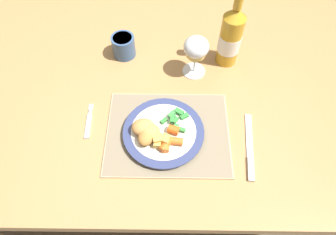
{
  "coord_description": "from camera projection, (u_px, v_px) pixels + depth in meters",
  "views": [
    {
      "loc": [
        0.01,
        -0.63,
        1.51
      ],
      "look_at": [
        0.01,
        -0.16,
        0.78
      ],
      "focal_mm": 32.0,
      "sensor_mm": 36.0,
      "label": 1
    }
  ],
  "objects": [
    {
      "name": "green_beans_pile",
      "position": [
        176.0,
        119.0,
        0.87
      ],
      "size": [
        0.09,
        0.08,
        0.02
      ],
      "color": "green",
      "rests_on": "dinner_plate"
    },
    {
      "name": "dining_table",
      "position": [
        167.0,
        98.0,
        1.05
      ],
      "size": [
        1.48,
        0.93,
        0.74
      ],
      "color": "#AD7F4C",
      "rests_on": "ground"
    },
    {
      "name": "table_knife",
      "position": [
        250.0,
        152.0,
        0.85
      ],
      "size": [
        0.04,
        0.22,
        0.01
      ],
      "color": "silver",
      "rests_on": "dining_table"
    },
    {
      "name": "dinner_plate",
      "position": [
        164.0,
        132.0,
        0.86
      ],
      "size": [
        0.23,
        0.23,
        0.02
      ],
      "color": "silver",
      "rests_on": "placemat"
    },
    {
      "name": "placemat",
      "position": [
        168.0,
        133.0,
        0.88
      ],
      "size": [
        0.36,
        0.28,
        0.01
      ],
      "color": "tan",
      "rests_on": "dining_table"
    },
    {
      "name": "roast_potatoes",
      "position": [
        160.0,
        141.0,
        0.82
      ],
      "size": [
        0.05,
        0.04,
        0.03
      ],
      "color": "gold",
      "rests_on": "dinner_plate"
    },
    {
      "name": "drinking_cup",
      "position": [
        124.0,
        46.0,
        1.03
      ],
      "size": [
        0.08,
        0.08,
        0.08
      ],
      "color": "#385684",
      "rests_on": "dining_table"
    },
    {
      "name": "fork",
      "position": [
        89.0,
        123.0,
        0.9
      ],
      "size": [
        0.02,
        0.12,
        0.01
      ],
      "color": "silver",
      "rests_on": "dining_table"
    },
    {
      "name": "ground_plane",
      "position": [
        167.0,
        172.0,
        1.61
      ],
      "size": [
        6.0,
        6.0,
        0.0
      ],
      "primitive_type": "plane",
      "color": "brown"
    },
    {
      "name": "glazed_carrots",
      "position": [
        170.0,
        140.0,
        0.83
      ],
      "size": [
        0.07,
        0.09,
        0.02
      ],
      "color": "orange",
      "rests_on": "dinner_plate"
    },
    {
      "name": "wine_glass",
      "position": [
        196.0,
        49.0,
        0.93
      ],
      "size": [
        0.08,
        0.08,
        0.14
      ],
      "color": "silver",
      "rests_on": "dining_table"
    },
    {
      "name": "breaded_croquettes",
      "position": [
        146.0,
        131.0,
        0.83
      ],
      "size": [
        0.09,
        0.09,
        0.04
      ],
      "color": "tan",
      "rests_on": "dinner_plate"
    },
    {
      "name": "bottle",
      "position": [
        231.0,
        37.0,
        0.96
      ],
      "size": [
        0.07,
        0.07,
        0.29
      ],
      "color": "gold",
      "rests_on": "dining_table"
    }
  ]
}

